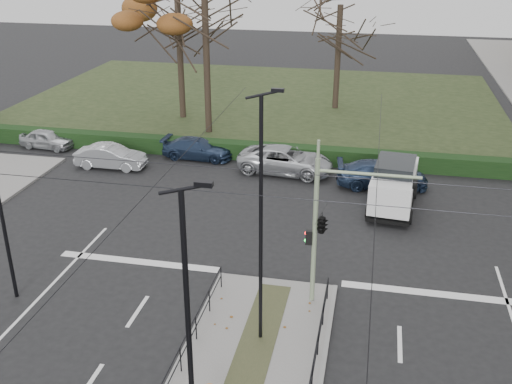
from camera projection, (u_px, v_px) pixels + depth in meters
ground at (252, 364)px, 19.28m from camera, size 140.00×140.00×0.00m
park at (261, 101)px, 49.10m from camera, size 38.00×26.00×0.10m
hedge at (219, 149)px, 36.89m from camera, size 38.00×1.00×1.00m
catenary at (262, 247)px, 19.36m from camera, size 20.00×34.00×6.00m
traffic_light at (324, 222)px, 21.03m from camera, size 3.83×2.19×5.63m
streetlamp_median_near at (191, 355)px, 12.93m from camera, size 0.70×0.14×8.34m
streetlamp_median_far at (261, 222)px, 18.57m from camera, size 0.72×0.15×8.60m
parked_car_first at (47, 139)px, 38.27m from camera, size 3.66×1.78×1.20m
parked_car_second at (111, 157)px, 35.06m from camera, size 4.16×1.52×1.36m
parked_car_third at (198, 149)px, 36.52m from camera, size 4.40×1.94×1.26m
parked_car_fourth at (286, 160)px, 34.30m from camera, size 5.65×3.03×1.51m
white_van at (394, 184)px, 29.64m from camera, size 2.57×4.97×2.52m
bare_tree_center at (340, 13)px, 44.13m from camera, size 7.57×7.57×10.33m
bare_tree_near at (205, 7)px, 38.05m from camera, size 7.33×7.33×11.91m
parked_car_fifth at (382, 175)px, 32.39m from camera, size 5.09×2.55×1.42m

